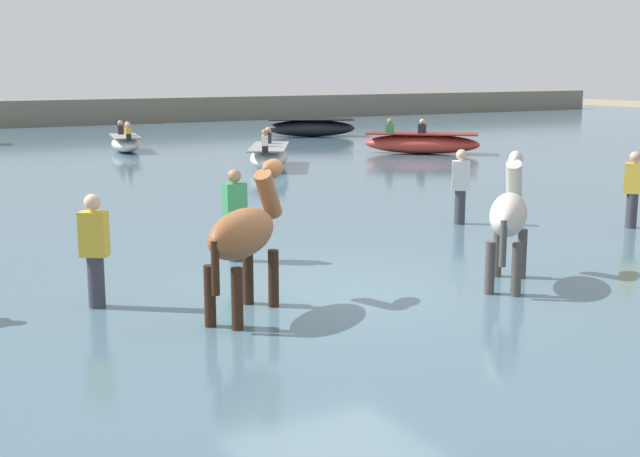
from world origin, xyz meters
TOP-DOWN VIEW (x-y plane):
  - ground_plane at (0.00, 0.00)m, footprint 120.00×120.00m
  - water_surface at (0.00, 10.00)m, footprint 90.00×90.00m
  - horse_lead_pinto at (2.16, -0.75)m, footprint 1.53×1.47m
  - horse_trailing_chestnut at (-1.43, -0.31)m, footprint 1.61×1.42m
  - boat_distant_west at (3.09, 19.46)m, footprint 1.38×2.59m
  - boat_mid_outer at (11.76, 21.99)m, footprint 3.84×2.78m
  - boat_near_starboard at (5.31, 12.82)m, footprint 2.55×3.37m
  - boat_far_offshore at (11.52, 13.89)m, footprint 3.66×3.41m
  - person_onlooker_left at (4.42, 3.05)m, footprint 0.38×0.35m
  - person_wading_close at (-0.40, 2.30)m, footprint 0.32×0.21m
  - person_onlooker_right at (6.87, 1.23)m, footprint 0.36×0.38m
  - person_spectator_far at (-2.87, 0.85)m, footprint 0.38×0.35m

SIDE VIEW (x-z plane):
  - ground_plane at x=0.00m, z-range 0.00..0.00m
  - water_surface at x=0.00m, z-range 0.00..0.25m
  - boat_distant_west at x=3.09m, z-range 0.03..1.06m
  - boat_near_starboard at x=5.31m, z-range 0.02..1.12m
  - boat_far_offshore at x=11.52m, z-range 0.02..1.19m
  - boat_mid_outer at x=11.76m, z-range 0.25..0.98m
  - person_onlooker_left at x=4.42m, z-range 0.05..1.68m
  - person_wading_close at x=-0.40m, z-range 0.05..1.68m
  - person_onlooker_right at x=6.87m, z-range 0.05..1.68m
  - person_spectator_far at x=-2.87m, z-range 0.05..1.68m
  - horse_lead_pinto at x=2.16m, z-range 0.18..2.14m
  - horse_trailing_chestnut at x=-1.43m, z-range 0.18..2.18m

